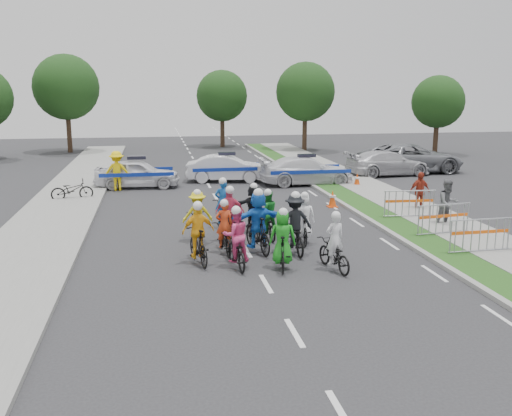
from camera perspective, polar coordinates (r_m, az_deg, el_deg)
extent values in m
plane|color=#28282B|center=(14.60, 1.00, -7.60)|extent=(90.00, 90.00, 0.00)
cube|color=gray|center=(20.63, 12.29, -1.84)|extent=(0.20, 60.00, 0.12)
cube|color=#274A17|center=(20.91, 14.06, -1.76)|extent=(1.20, 60.00, 0.11)
cube|color=gray|center=(21.70, 18.41, -1.49)|extent=(2.40, 60.00, 0.13)
cube|color=gray|center=(19.49, -21.17, -3.19)|extent=(3.00, 60.00, 0.13)
imported|color=black|center=(15.68, 7.77, -4.66)|extent=(0.88, 1.72, 0.86)
imported|color=white|center=(15.51, 7.88, -3.06)|extent=(0.58, 0.44, 1.43)
sphere|color=white|center=(15.31, 8.00, -0.76)|extent=(0.25, 0.25, 0.25)
imported|color=black|center=(15.66, 2.62, -4.34)|extent=(0.74, 1.70, 0.99)
imported|color=#1B971E|center=(15.50, 2.67, -2.88)|extent=(0.80, 0.59, 1.48)
sphere|color=white|center=(15.29, 2.74, -0.46)|extent=(0.26, 0.26, 0.26)
imported|color=black|center=(15.80, -2.02, -4.35)|extent=(0.79, 1.78, 0.91)
imported|color=#E13E7E|center=(15.62, -2.01, -2.71)|extent=(0.79, 0.65, 1.51)
sphere|color=white|center=(15.41, -2.00, -0.26)|extent=(0.26, 0.26, 0.26)
imported|color=black|center=(16.18, -5.78, -3.76)|extent=(0.82, 1.79, 1.04)
imported|color=yellow|center=(16.02, -5.80, -2.29)|extent=(0.97, 0.55, 1.56)
sphere|color=white|center=(15.81, -5.84, 0.22)|extent=(0.27, 0.27, 0.27)
imported|color=black|center=(17.21, 3.83, -2.87)|extent=(0.71, 1.88, 0.98)
imported|color=black|center=(17.04, 3.90, -1.27)|extent=(1.07, 0.64, 1.63)
sphere|color=white|center=(16.83, 3.97, 1.21)|extent=(0.28, 0.28, 0.28)
imported|color=black|center=(17.20, 0.17, -2.59)|extent=(0.91, 1.95, 1.13)
imported|color=blue|center=(17.04, 0.20, -1.13)|extent=(1.64, 0.81, 1.69)
sphere|color=white|center=(16.83, 0.23, 1.49)|extent=(0.29, 0.29, 0.29)
imported|color=black|center=(17.18, -3.20, -3.10)|extent=(0.71, 1.67, 0.86)
imported|color=#E2441C|center=(17.02, -3.19, -1.63)|extent=(0.55, 0.38, 1.43)
sphere|color=white|center=(16.83, -3.20, 0.47)|extent=(0.25, 0.25, 0.25)
imported|color=black|center=(18.29, 4.76, -2.01)|extent=(0.64, 1.64, 0.96)
imported|color=white|center=(18.15, 4.82, -0.77)|extent=(0.75, 0.54, 1.44)
sphere|color=white|center=(17.97, 4.90, 1.24)|extent=(0.25, 0.25, 0.25)
imported|color=black|center=(18.77, 1.12, -1.76)|extent=(0.74, 1.69, 0.86)
imported|color=#178126|center=(18.62, 1.15, -0.41)|extent=(0.75, 0.61, 1.43)
sphere|color=white|center=(18.44, 1.19, 1.54)|extent=(0.25, 0.25, 0.25)
imported|color=black|center=(18.42, -2.63, -1.74)|extent=(0.78, 1.81, 1.05)
imported|color=#E23E64|center=(18.27, -2.62, -0.43)|extent=(0.98, 0.54, 1.58)
sphere|color=white|center=(18.08, -2.62, 1.82)|extent=(0.27, 0.27, 0.27)
imported|color=black|center=(18.46, -5.85, -2.01)|extent=(0.72, 1.74, 0.90)
imported|color=yellow|center=(18.30, -5.87, -0.60)|extent=(1.00, 0.62, 1.49)
sphere|color=white|center=(18.12, -5.90, 1.48)|extent=(0.26, 0.26, 0.26)
imported|color=black|center=(19.58, -0.27, -0.99)|extent=(0.70, 1.70, 0.99)
imported|color=black|center=(19.44, -0.24, 0.20)|extent=(1.43, 0.63, 1.49)
sphere|color=white|center=(19.27, -0.22, 2.16)|extent=(0.26, 0.26, 0.26)
imported|color=black|center=(20.18, -3.34, -0.69)|extent=(0.64, 1.80, 0.94)
imported|color=#1758AF|center=(20.03, -3.34, 0.65)|extent=(0.57, 0.38, 1.57)
sphere|color=white|center=(19.85, -3.35, 2.69)|extent=(0.27, 0.27, 0.27)
imported|color=silver|center=(28.91, -11.79, 3.41)|extent=(4.28, 2.03, 1.41)
imported|color=silver|center=(30.19, -2.93, 3.99)|extent=(4.41, 2.10, 1.40)
imported|color=silver|center=(29.34, 5.06, 3.73)|extent=(4.89, 2.06, 1.41)
imported|color=#BBBAC0|center=(33.07, 13.03, 4.39)|extent=(4.99, 2.43, 1.40)
imported|color=slate|center=(34.60, 15.23, 4.84)|extent=(6.07, 2.85, 1.68)
imported|color=#5D5E62|center=(21.37, 18.65, 0.45)|extent=(0.92, 0.77, 1.71)
imported|color=maroon|center=(23.83, 16.04, 1.61)|extent=(0.98, 0.53, 1.58)
imported|color=yellow|center=(28.25, -13.73, 3.63)|extent=(1.25, 0.74, 1.91)
cube|color=#F24C0C|center=(23.99, 7.63, 0.15)|extent=(0.40, 0.40, 0.03)
cone|color=#F24C0C|center=(23.93, 7.65, 0.93)|extent=(0.36, 0.36, 0.70)
cylinder|color=silver|center=(23.91, 7.66, 1.17)|extent=(0.29, 0.29, 0.08)
cube|color=#F24C0C|center=(29.05, 10.05, 2.14)|extent=(0.40, 0.40, 0.03)
cone|color=#F24C0C|center=(29.00, 10.07, 2.79)|extent=(0.36, 0.36, 0.70)
cylinder|color=silver|center=(28.98, 10.08, 2.98)|extent=(0.29, 0.29, 0.08)
imported|color=black|center=(26.35, -17.92, 1.74)|extent=(1.87, 0.92, 0.94)
cylinder|color=#382619|center=(45.15, 4.89, 7.80)|extent=(0.36, 0.36, 3.25)
sphere|color=#123814|center=(45.03, 4.96, 11.51)|extent=(4.55, 4.55, 4.55)
cylinder|color=#382619|center=(44.72, 17.54, 6.93)|extent=(0.36, 0.36, 2.75)
sphere|color=#123814|center=(44.59, 17.74, 10.09)|extent=(3.85, 3.85, 3.85)
cylinder|color=#382619|center=(46.04, -18.20, 7.48)|extent=(0.36, 0.36, 3.50)
sphere|color=#123814|center=(45.93, -18.46, 11.40)|extent=(4.90, 4.90, 4.90)
cylinder|color=#382619|center=(47.95, -3.38, 7.91)|extent=(0.36, 0.36, 3.00)
sphere|color=#123814|center=(47.83, -3.42, 11.14)|extent=(4.20, 4.20, 4.20)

